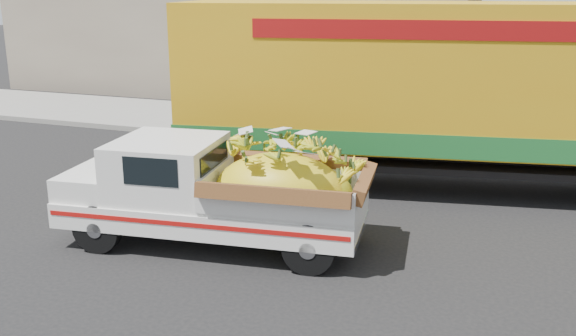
% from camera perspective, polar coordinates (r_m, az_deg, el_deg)
% --- Properties ---
extents(ground, '(100.00, 100.00, 0.00)m').
position_cam_1_polar(ground, '(9.77, 1.45, -9.03)').
color(ground, black).
rests_on(ground, ground).
extents(curb, '(60.00, 0.25, 0.15)m').
position_cam_1_polar(curb, '(16.45, 9.71, 1.48)').
color(curb, gray).
rests_on(curb, ground).
extents(sidewalk, '(60.00, 4.00, 0.14)m').
position_cam_1_polar(sidewalk, '(18.46, 10.95, 2.99)').
color(sidewalk, gray).
rests_on(sidewalk, ground).
extents(building_left, '(18.00, 6.00, 5.00)m').
position_cam_1_polar(building_left, '(26.10, -4.41, 12.36)').
color(building_left, gray).
rests_on(building_left, ground).
extents(pickup_truck, '(5.08, 2.35, 1.72)m').
position_cam_1_polar(pickup_truck, '(10.35, -4.76, -2.12)').
color(pickup_truck, black).
rests_on(pickup_truck, ground).
extents(semi_trailer, '(12.08, 4.53, 3.80)m').
position_cam_1_polar(semi_trailer, '(13.42, 16.19, 6.75)').
color(semi_trailer, black).
rests_on(semi_trailer, ground).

